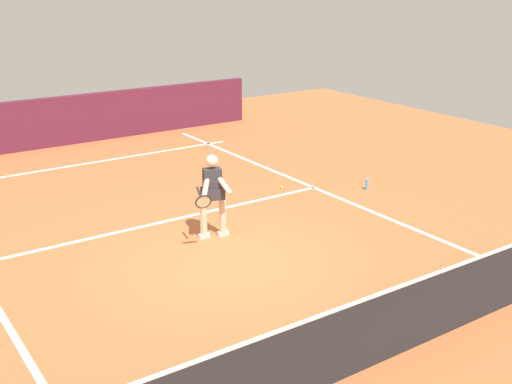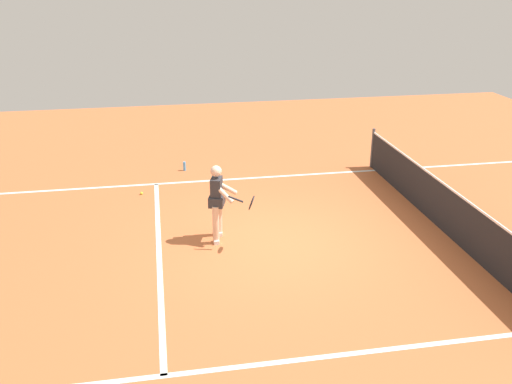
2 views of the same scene
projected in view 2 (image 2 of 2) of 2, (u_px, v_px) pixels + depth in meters
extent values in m
plane|color=#C66638|center=(273.00, 241.00, 11.16)|extent=(24.64, 24.64, 0.00)
cube|color=white|center=(159.00, 251.00, 10.80)|extent=(7.24, 0.10, 0.01)
cube|color=white|center=(244.00, 178.00, 14.47)|extent=(0.10, 16.96, 0.01)
cube|color=white|center=(325.00, 357.00, 7.86)|extent=(0.10, 16.96, 0.01)
cylinder|color=#4C4C51|center=(373.00, 148.00, 15.12)|extent=(0.08, 0.08, 1.07)
cube|color=#232326|center=(442.00, 207.00, 11.57)|extent=(7.76, 0.02, 0.95)
cube|color=white|center=(445.00, 184.00, 11.38)|extent=(7.76, 0.02, 0.04)
cylinder|color=beige|center=(219.00, 217.00, 11.29)|extent=(0.13, 0.13, 0.78)
cylinder|color=beige|center=(216.00, 225.00, 10.96)|extent=(0.13, 0.13, 0.78)
cube|color=white|center=(219.00, 233.00, 11.43)|extent=(0.20, 0.10, 0.08)
cube|color=white|center=(216.00, 241.00, 11.09)|extent=(0.20, 0.10, 0.08)
cube|color=#2D2D33|center=(217.00, 191.00, 10.89)|extent=(0.36, 0.28, 0.52)
cube|color=#2D2D33|center=(217.00, 200.00, 10.96)|extent=(0.46, 0.38, 0.20)
sphere|color=beige|center=(216.00, 171.00, 10.74)|extent=(0.22, 0.22, 0.22)
cylinder|color=beige|center=(225.00, 187.00, 11.00)|extent=(0.16, 0.49, 0.37)
cylinder|color=beige|center=(223.00, 193.00, 10.73)|extent=(0.38, 0.42, 0.37)
cylinder|color=black|center=(236.00, 199.00, 10.54)|extent=(0.12, 0.29, 0.14)
torus|color=black|center=(252.00, 203.00, 10.53)|extent=(0.31, 0.19, 0.28)
cylinder|color=beige|center=(252.00, 203.00, 10.53)|extent=(0.26, 0.15, 0.23)
sphere|color=#D1E533|center=(142.00, 193.00, 13.45)|extent=(0.07, 0.07, 0.07)
cylinder|color=#4C9EE5|center=(184.00, 166.00, 15.00)|extent=(0.07, 0.07, 0.24)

